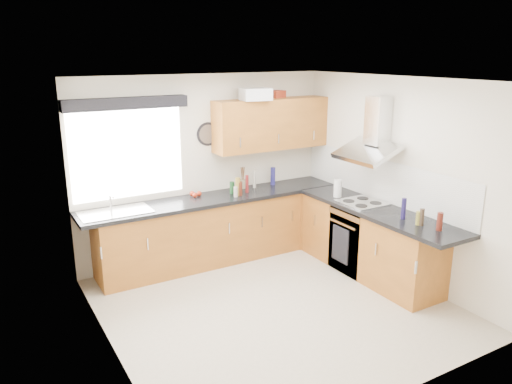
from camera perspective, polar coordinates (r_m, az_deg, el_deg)
ground_plane at (r=5.79m, az=2.16°, el=-12.90°), size 3.60×3.60×0.00m
ceiling at (r=5.09m, az=2.46°, el=12.65°), size 3.60×3.60×0.02m
wall_back at (r=6.84m, az=-5.84°, el=2.79°), size 3.60×0.02×2.50m
wall_front at (r=4.00m, az=16.43°, el=-7.34°), size 3.60×0.02×2.50m
wall_left at (r=4.64m, az=-16.86°, el=-4.15°), size 0.02×3.60×2.50m
wall_right at (r=6.42m, az=15.97°, el=1.41°), size 0.02×3.60×2.50m
window at (r=6.42m, az=-14.45°, el=4.25°), size 1.40×0.02×1.10m
window_blind at (r=6.24m, az=-14.61°, el=9.79°), size 1.50×0.18×0.14m
splashback at (r=6.64m, az=14.02°, el=1.37°), size 0.01×3.00×0.54m
base_cab_back at (r=6.78m, az=-5.39°, el=-4.55°), size 3.00×0.58×0.86m
base_cab_corner at (r=7.54m, az=5.72°, el=-2.44°), size 0.60×0.60×0.86m
base_cab_right at (r=6.57m, az=12.73°, el=-5.56°), size 0.58×2.10×0.86m
worktop_back at (r=6.67m, az=-4.68°, el=-0.76°), size 3.60×0.62×0.05m
worktop_right at (r=6.31m, az=13.83°, el=-2.13°), size 0.62×2.42×0.05m
sink at (r=6.22m, az=-15.80°, el=-1.92°), size 0.84×0.46×0.10m
oven at (r=6.67m, az=11.79°, el=-5.22°), size 0.56×0.58×0.85m
hob_plate at (r=6.51m, az=12.03°, el=-1.18°), size 0.52×0.52×0.01m
extractor_hood at (r=6.39m, az=13.13°, el=6.30°), size 0.52×0.78×0.66m
upper_cabinets at (r=7.03m, az=1.75°, el=7.78°), size 1.70×0.35×0.70m
washing_machine at (r=6.77m, az=-5.93°, el=-4.72°), size 0.57×0.55×0.83m
wall_clock at (r=6.75m, az=-5.49°, el=6.60°), size 0.32×0.04×0.32m
casserole at (r=6.73m, az=-0.05°, el=11.11°), size 0.42×0.33×0.16m
storage_box at (r=7.14m, az=2.34°, el=11.12°), size 0.26×0.24×0.10m
utensil_pot at (r=7.05m, az=-1.52°, el=0.94°), size 0.11×0.11×0.13m
kitchen_roll at (r=6.69m, az=9.32°, el=0.40°), size 0.13×0.13×0.23m
tomato_cluster at (r=6.70m, az=-6.95°, el=-0.23°), size 0.15×0.15×0.07m
jar_0 at (r=6.79m, az=-2.75°, el=0.50°), size 0.06×0.06×0.16m
jar_1 at (r=6.62m, az=-2.34°, el=0.01°), size 0.05×0.05×0.14m
jar_2 at (r=6.67m, az=-2.08°, el=0.60°), size 0.07×0.07×0.25m
jar_3 at (r=7.05m, az=-0.18°, el=1.48°), size 0.04×0.04×0.25m
jar_4 at (r=6.68m, az=-1.91°, el=0.39°), size 0.08×0.08×0.19m
jar_5 at (r=7.22m, az=1.94°, el=1.83°), size 0.07×0.07×0.26m
jar_6 at (r=6.81m, az=-1.04°, el=0.93°), size 0.04×0.04×0.24m
bottle_0 at (r=5.73m, az=20.26°, el=-3.18°), size 0.06×0.06×0.20m
bottle_1 at (r=5.84m, az=18.05°, el=-2.84°), size 0.05×0.05×0.16m
bottle_2 at (r=5.98m, az=16.52°, el=-1.83°), size 0.05×0.05×0.25m
bottle_3 at (r=5.83m, az=18.42°, el=-2.74°), size 0.05×0.05×0.19m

